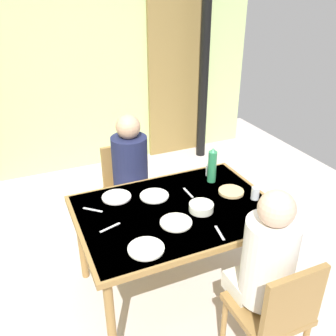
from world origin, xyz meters
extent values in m
plane|color=beige|center=(0.00, 0.00, 0.00)|extent=(5.97, 5.97, 0.00)
cube|color=#BBD287|center=(0.00, 2.28, 1.39)|extent=(4.80, 0.10, 2.78)
cube|color=olive|center=(1.38, 2.20, 1.00)|extent=(0.80, 0.05, 2.00)
cylinder|color=black|center=(1.63, 1.93, 1.39)|extent=(0.12, 0.12, 2.78)
cube|color=olive|center=(0.27, -0.19, 0.73)|extent=(1.38, 0.98, 0.04)
cube|color=beige|center=(0.27, -0.19, 0.74)|extent=(1.33, 0.94, 0.00)
cylinder|color=olive|center=(-0.36, -0.61, 0.35)|extent=(0.06, 0.06, 0.71)
cylinder|color=olive|center=(0.89, -0.61, 0.35)|extent=(0.06, 0.06, 0.71)
cylinder|color=olive|center=(-0.36, 0.23, 0.35)|extent=(0.06, 0.06, 0.71)
cylinder|color=olive|center=(0.89, 0.23, 0.35)|extent=(0.06, 0.06, 0.71)
cube|color=olive|center=(0.50, -0.96, 0.45)|extent=(0.40, 0.40, 0.04)
cube|color=olive|center=(0.50, -1.14, 0.66)|extent=(0.38, 0.04, 0.42)
cylinder|color=olive|center=(0.33, -0.79, 0.21)|extent=(0.04, 0.04, 0.41)
cylinder|color=olive|center=(0.67, -0.79, 0.21)|extent=(0.04, 0.04, 0.41)
cube|color=olive|center=(0.17, 0.58, 0.45)|extent=(0.40, 0.40, 0.04)
cube|color=olive|center=(0.17, 0.76, 0.66)|extent=(0.38, 0.04, 0.42)
cylinder|color=olive|center=(0.34, 0.41, 0.21)|extent=(0.04, 0.04, 0.41)
cylinder|color=olive|center=(0.00, 0.41, 0.21)|extent=(0.04, 0.04, 0.41)
cylinder|color=olive|center=(0.34, 0.75, 0.21)|extent=(0.04, 0.04, 0.41)
cylinder|color=olive|center=(0.00, 0.75, 0.21)|extent=(0.04, 0.04, 0.41)
cube|color=silver|center=(0.50, -0.80, 0.51)|extent=(0.30, 0.22, 0.12)
cylinder|color=silver|center=(0.50, -0.91, 0.77)|extent=(0.30, 0.30, 0.52)
sphere|color=beige|center=(0.50, -0.91, 1.12)|extent=(0.20, 0.20, 0.20)
cube|color=#1C2A4A|center=(0.17, 0.42, 0.51)|extent=(0.30, 0.22, 0.12)
cylinder|color=#1E2347|center=(0.17, 0.53, 0.77)|extent=(0.30, 0.30, 0.52)
sphere|color=tan|center=(0.17, 0.53, 1.12)|extent=(0.20, 0.20, 0.20)
cylinder|color=#2A8350|center=(0.69, 0.06, 0.87)|extent=(0.07, 0.07, 0.25)
cone|color=#348458|center=(0.69, 0.06, 1.02)|extent=(0.05, 0.05, 0.04)
cylinder|color=silver|center=(0.41, -0.28, 0.77)|extent=(0.17, 0.17, 0.05)
cylinder|color=white|center=(0.19, -0.34, 0.75)|extent=(0.21, 0.21, 0.01)
cylinder|color=white|center=(-0.08, 0.12, 0.75)|extent=(0.21, 0.21, 0.01)
cylinder|color=white|center=(0.18, 0.03, 0.75)|extent=(0.21, 0.21, 0.01)
cylinder|color=white|center=(-0.08, -0.51, 0.75)|extent=(0.22, 0.22, 0.01)
cylinder|color=silver|center=(0.84, -0.30, 0.79)|extent=(0.06, 0.06, 0.09)
cylinder|color=silver|center=(0.78, -0.47, 0.79)|extent=(0.06, 0.06, 0.09)
cylinder|color=silver|center=(0.72, 0.15, 0.79)|extent=(0.06, 0.06, 0.10)
cylinder|color=#DBB77A|center=(0.73, -0.16, 0.76)|extent=(0.19, 0.19, 0.02)
cube|color=silver|center=(0.44, -0.03, 0.75)|extent=(0.02, 0.15, 0.00)
cube|color=silver|center=(0.40, -0.55, 0.75)|extent=(0.04, 0.15, 0.00)
cube|color=silver|center=(-0.22, -0.21, 0.75)|extent=(0.15, 0.06, 0.00)
cube|color=silver|center=(-0.27, 0.03, 0.75)|extent=(0.12, 0.11, 0.00)
camera|label=1|loc=(-0.66, -2.13, 2.17)|focal=39.28mm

